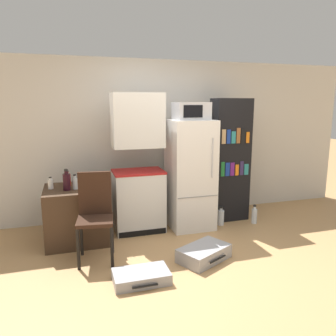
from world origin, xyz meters
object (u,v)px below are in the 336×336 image
microwave (191,111)px  suitcase_small_flat (141,277)px  bottle_clear_short (75,183)px  bottle_wine_dark (67,181)px  side_table (77,214)px  water_bottle_middle (221,217)px  refrigerator (190,174)px  chair (95,209)px  suitcase_large_flat (204,253)px  kitchen_hutch (138,168)px  water_bottle_front (254,216)px  bookshelf (230,160)px  bottle_ketchup_red (67,179)px  bottle_milk_white (51,184)px

microwave → suitcase_small_flat: size_ratio=0.83×
bottle_clear_short → bottle_wine_dark: size_ratio=0.70×
side_table → water_bottle_middle: (2.09, -0.04, -0.24)m
refrigerator → chair: bearing=-155.5°
suitcase_large_flat → suitcase_small_flat: (-0.81, -0.26, -0.02)m
kitchen_hutch → water_bottle_front: (1.74, -0.25, -0.79)m
water_bottle_middle → refrigerator: bearing=167.8°
bottle_wine_dark → chair: chair is taller
bookshelf → chair: bookshelf is taller
kitchen_hutch → bottle_ketchup_red: kitchen_hutch is taller
suitcase_small_flat → refrigerator: bearing=52.7°
kitchen_hutch → microwave: bearing=-5.4°
water_bottle_middle → bottle_milk_white: bearing=178.3°
side_table → suitcase_small_flat: (0.59, -1.29, -0.30)m
bottle_ketchup_red → microwave: bearing=-2.7°
refrigerator → microwave: (-0.00, -0.00, 0.91)m
bookshelf → suitcase_large_flat: bearing=-127.2°
bottle_wine_dark → microwave: bearing=5.1°
bottle_wine_dark → kitchen_hutch: bearing=13.1°
kitchen_hutch → bottle_clear_short: bearing=-167.3°
bottle_ketchup_red → bottle_milk_white: size_ratio=1.31×
bottle_ketchup_red → bottle_wine_dark: bottle_wine_dark is taller
bottle_milk_white → bottle_clear_short: bearing=-17.8°
refrigerator → water_bottle_middle: refrigerator is taller
suitcase_small_flat → chair: bearing=119.1°
bookshelf → bottle_milk_white: bearing=-176.2°
refrigerator → suitcase_small_flat: bearing=-127.5°
bottle_milk_white → water_bottle_front: bearing=-3.1°
side_table → bottle_clear_short: 0.45m
bottle_clear_short → bottle_wine_dark: bottle_wine_dark is taller
side_table → suitcase_small_flat: side_table is taller
microwave → suitcase_small_flat: microwave is taller
bottle_clear_short → refrigerator: bearing=4.4°
kitchen_hutch → suitcase_small_flat: 1.68m
kitchen_hutch → bottle_milk_white: kitchen_hutch is taller
microwave → water_bottle_front: microwave is taller
kitchen_hutch → suitcase_small_flat: (-0.28, -1.42, -0.86)m
bottle_ketchup_red → bottle_milk_white: (-0.21, -0.11, -0.02)m
bottle_ketchup_red → bottle_wine_dark: 0.24m
suitcase_large_flat → side_table: bearing=116.6°
suitcase_small_flat → water_bottle_front: size_ratio=1.98×
bottle_wine_dark → water_bottle_middle: bearing=1.4°
microwave → bottle_clear_short: size_ratio=2.48×
microwave → water_bottle_middle: 1.65m
bottle_ketchup_red → bottle_milk_white: 0.24m
bookshelf → water_bottle_front: 0.93m
bookshelf → bottle_ketchup_red: bookshelf is taller
side_table → bookshelf: 2.41m
side_table → water_bottle_front: size_ratio=2.75×
bottle_wine_dark → suitcase_small_flat: bearing=-59.9°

